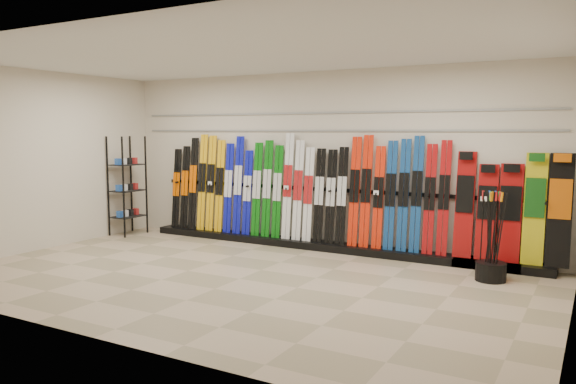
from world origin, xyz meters
The scene contains 12 objects.
floor centered at (0.00, 0.00, 0.00)m, with size 8.00×8.00×0.00m, color gray.
back_wall centered at (0.00, 2.50, 1.50)m, with size 8.00×8.00×0.00m, color beige.
left_wall centered at (-4.00, 0.00, 1.50)m, with size 5.00×5.00×0.00m, color beige.
ceiling centered at (0.00, 0.00, 3.00)m, with size 8.00×8.00×0.00m, color silver.
ski_rack_base centered at (0.22, 2.28, 0.06)m, with size 8.00×0.40×0.12m, color black.
skis centered at (-0.43, 2.32, 0.97)m, with size 5.37×0.20×1.84m.
snowboards centered at (3.12, 2.36, 0.87)m, with size 1.58×0.24×1.57m.
accessory_rack centered at (-3.75, 1.70, 0.95)m, with size 0.40×0.60×1.89m, color black.
pole_bin centered at (2.98, 1.57, 0.12)m, with size 0.40×0.40×0.25m, color black.
ski_poles centered at (2.98, 1.57, 0.61)m, with size 0.35×0.29×1.18m.
slatwall_rail_0 centered at (0.00, 2.48, 2.00)m, with size 7.60×0.02×0.03m, color gray.
slatwall_rail_1 centered at (0.00, 2.48, 2.30)m, with size 7.60×0.02×0.03m, color gray.
Camera 1 is at (4.21, -6.15, 1.99)m, focal length 35.00 mm.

